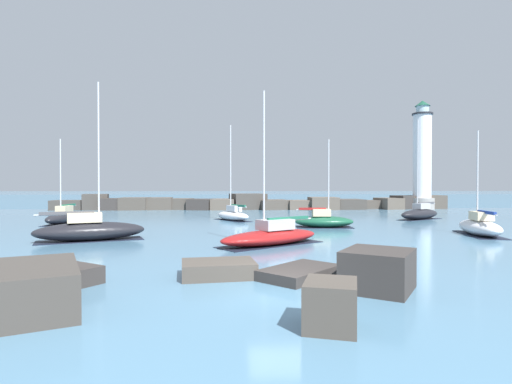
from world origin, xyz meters
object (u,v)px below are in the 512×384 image
Objects in this scene: sailboat_moored_1 at (233,215)px; sailboat_moored_5 at (324,221)px; sailboat_moored_3 at (271,236)px; sailboat_moored_6 at (420,213)px; sailboat_moored_4 at (63,217)px; lighthouse at (422,161)px; sailboat_moored_2 at (480,226)px; sailboat_moored_0 at (90,230)px.

sailboat_moored_1 is 1.31× the size of sailboat_moored_5.
sailboat_moored_3 reaches higher than sailboat_moored_5.
sailboat_moored_6 is at bearing 45.14° from sailboat_moored_3.
sailboat_moored_3 reaches higher than sailboat_moored_4.
sailboat_moored_4 is 1.05× the size of sailboat_moored_5.
lighthouse is 2.21× the size of sailboat_moored_2.
sailboat_moored_2 is 37.11m from sailboat_moored_4.
lighthouse reaches higher than sailboat_moored_1.
lighthouse is 1.70× the size of sailboat_moored_1.
sailboat_moored_1 is at bearing 137.44° from sailboat_moored_5.
sailboat_moored_0 is 14.67m from sailboat_moored_4.
sailboat_moored_0 is at bearing -121.61° from sailboat_moored_1.
sailboat_moored_1 reaches higher than sailboat_moored_2.
sailboat_moored_5 is at bearing 148.90° from sailboat_moored_2.
sailboat_moored_2 is (18.67, -13.85, 0.03)m from sailboat_moored_1.
sailboat_moored_6 is at bearing 81.59° from sailboat_moored_2.
sailboat_moored_0 is 1.36× the size of sailboat_moored_2.
sailboat_moored_0 is 0.98× the size of sailboat_moored_6.
sailboat_moored_0 is at bearing 168.55° from sailboat_moored_3.
sailboat_moored_1 is at bearing 58.39° from sailboat_moored_0.
sailboat_moored_3 is (12.09, -2.45, -0.16)m from sailboat_moored_0.
lighthouse is at bearing 51.29° from sailboat_moored_5.
sailboat_moored_4 is (-35.40, 11.14, -0.01)m from sailboat_moored_2.
sailboat_moored_6 is at bearing 32.20° from sailboat_moored_5.
sailboat_moored_0 is 1.36× the size of sailboat_moored_5.
sailboat_moored_1 is 20.78m from sailboat_moored_6.
sailboat_moored_6 is (18.21, 18.31, 0.13)m from sailboat_moored_3.
sailboat_moored_5 is (-22.24, -27.75, -7.21)m from lighthouse.
sailboat_moored_1 is 1.24× the size of sailboat_moored_4.
sailboat_moored_2 is 14.38m from sailboat_moored_6.
sailboat_moored_3 is at bearing -126.17° from lighthouse.
sailboat_moored_2 is 0.83× the size of sailboat_moored_3.
lighthouse is at bearing 53.83° from sailboat_moored_3.
lighthouse reaches higher than sailboat_moored_0.
sailboat_moored_6 is (2.10, 14.22, 0.03)m from sailboat_moored_2.
sailboat_moored_2 is at bearing -31.10° from sailboat_moored_5.
sailboat_moored_0 is 18.18m from sailboat_moored_1.
lighthouse is 54.06m from sailboat_moored_0.
sailboat_moored_5 is at bearing -147.80° from sailboat_moored_6.
sailboat_moored_0 reaches higher than sailboat_moored_3.
sailboat_moored_2 is 16.62m from sailboat_moored_3.
sailboat_moored_0 is 12.34m from sailboat_moored_3.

